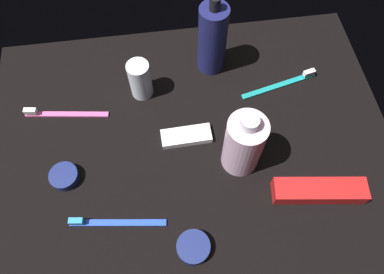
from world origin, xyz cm
name	(u,v)px	position (x,y,z in cm)	size (l,w,h in cm)	color
ground_plane	(192,145)	(0.00, 0.00, -0.60)	(84.00, 64.00, 1.20)	black
lotion_bottle	(212,39)	(7.15, 19.88, 8.63)	(6.19, 6.19, 19.66)	navy
bodywash_bottle	(244,144)	(9.00, -4.95, 7.27)	(7.37, 7.37, 16.28)	silver
deodorant_stick	(140,80)	(-9.22, 14.40, 4.62)	(4.76, 4.76, 9.24)	silver
toothbrush_teal	(283,83)	(22.52, 12.00, 0.61)	(17.81, 5.22, 2.10)	teal
toothbrush_blue	(112,222)	(-17.06, -14.42, 0.61)	(18.00, 3.62, 2.10)	blue
toothbrush_pink	(61,113)	(-27.04, 10.78, 0.61)	(17.99, 3.75, 2.10)	#E55999
toothpaste_box_red	(319,191)	(22.57, -14.02, 1.60)	(17.60, 4.40, 3.20)	red
snack_bar_white	(186,136)	(-1.00, 1.52, 0.75)	(10.40, 4.00, 1.50)	white
cream_tin_left	(193,247)	(-2.66, -21.02, 1.04)	(6.07, 6.07, 2.08)	navy
cream_tin_right	(64,176)	(-25.88, -4.18, 1.00)	(5.61, 5.61, 2.01)	navy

